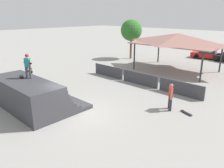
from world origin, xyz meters
The scene contains 10 objects.
ground_plane centered at (0.00, 0.00, 0.00)m, with size 160.00×160.00×0.00m, color gray.
quarter_pipe_ramp centered at (-2.78, -1.26, 0.85)m, with size 5.84×4.09×1.90m.
skater_on_deck centered at (-3.13, -1.09, 2.80)m, with size 0.68×0.33×1.57m.
skateboard_on_deck centered at (-3.68, -1.34, 1.96)m, with size 0.86×0.49×0.09m.
bystander_walking centered at (3.88, 4.59, 0.96)m, with size 0.50×0.63×1.73m.
skateboard_on_ground centered at (4.93, 4.77, 0.06)m, with size 0.86×0.47×0.09m.
barrier_fence centered at (-0.66, 7.54, 0.53)m, with size 11.17×0.12×1.05m.
pavilion_shelter centered at (-0.84, 14.22, 3.38)m, with size 8.78×5.83×3.97m.
tree_beside_pavilion centered at (-8.63, 16.20, 3.78)m, with size 2.82×2.82×5.21m.
parked_car_red centered at (-0.80, 23.38, 0.60)m, with size 4.63×2.35×1.27m.
Camera 1 is at (10.02, -7.23, 5.81)m, focal length 35.00 mm.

